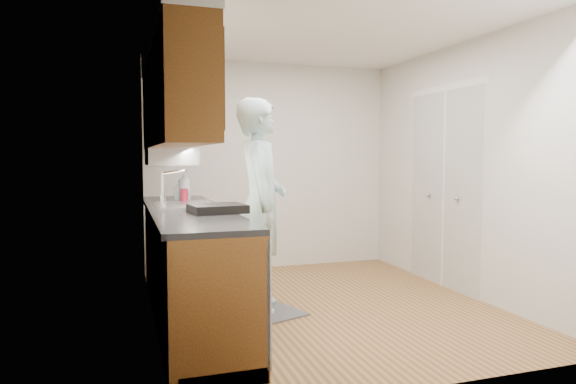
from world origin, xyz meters
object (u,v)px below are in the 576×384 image
object	(u,v)px
soap_bottle_a	(185,185)
steel_can	(187,197)
soap_bottle_b	(179,190)
soap_bottle_c	(182,191)
soda_can	(184,196)
dish_rack	(217,209)
person	(261,190)

from	to	relation	value
soap_bottle_a	steel_can	world-z (taller)	soap_bottle_a
soap_bottle_b	soap_bottle_c	bearing A→B (deg)	24.84
soda_can	dish_rack	xyz separation A→B (m)	(0.14, -0.93, -0.03)
soap_bottle_c	dish_rack	bearing A→B (deg)	-83.96
steel_can	soap_bottle_b	bearing A→B (deg)	101.13
person	soap_bottle_a	world-z (taller)	person
soap_bottle_c	soda_can	distance (m)	0.32
soap_bottle_c	soap_bottle_a	bearing A→B (deg)	-75.63
soap_bottle_c	dish_rack	world-z (taller)	soap_bottle_c
soap_bottle_c	steel_can	distance (m)	0.27
soap_bottle_a	soap_bottle_b	world-z (taller)	soap_bottle_a
steel_can	dish_rack	size ratio (longest dim) A/B	0.26
dish_rack	soap_bottle_c	bearing A→B (deg)	89.32
soda_can	steel_can	world-z (taller)	soda_can
steel_can	dish_rack	world-z (taller)	steel_can
soap_bottle_a	soda_can	bearing A→B (deg)	-97.58
soap_bottle_c	soap_bottle_b	bearing A→B (deg)	-155.16
person	soda_can	xyz separation A→B (m)	(-0.61, 0.46, -0.07)
soap_bottle_c	steel_can	world-z (taller)	soap_bottle_c
steel_can	dish_rack	distance (m)	1.00
soap_bottle_a	dish_rack	xyz separation A→B (m)	(0.11, -1.17, -0.12)
soap_bottle_a	soap_bottle_c	xyz separation A→B (m)	(-0.02, 0.09, -0.06)
soap_bottle_b	soap_bottle_c	xyz separation A→B (m)	(0.03, 0.01, -0.01)
soap_bottle_a	soap_bottle_c	bearing A→B (deg)	104.37
dish_rack	soap_bottle_b	bearing A→B (deg)	90.57
person	soap_bottle_b	xyz separation A→B (m)	(-0.63, 0.77, -0.03)
person	steel_can	size ratio (longest dim) A/B	20.22
person	steel_can	world-z (taller)	person
dish_rack	soda_can	bearing A→B (deg)	91.96
steel_can	dish_rack	xyz separation A→B (m)	(0.11, -0.99, -0.02)
soda_can	dish_rack	size ratio (longest dim) A/B	0.32
steel_can	dish_rack	bearing A→B (deg)	-83.69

